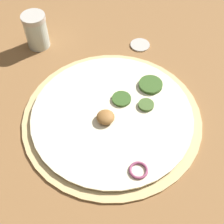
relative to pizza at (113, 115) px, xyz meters
The scene contains 4 objects.
ground_plane 0.01m from the pizza, behind, with size 3.00×3.00×0.00m, color olive.
pizza is the anchor object (origin of this frame).
spice_jar 0.29m from the pizza, 100.63° to the left, with size 0.06×0.06×0.09m.
loose_cap 0.23m from the pizza, 44.30° to the left, with size 0.05×0.05×0.01m.
Camera 1 is at (-0.18, -0.33, 0.52)m, focal length 50.00 mm.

